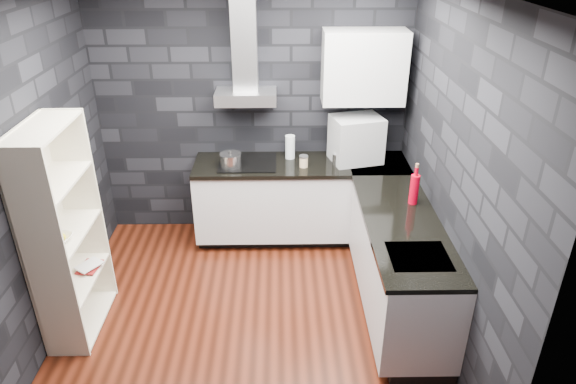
{
  "coord_description": "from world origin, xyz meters",
  "views": [
    {
      "loc": [
        0.28,
        -3.52,
        3.05
      ],
      "look_at": [
        0.35,
        0.45,
        1.0
      ],
      "focal_mm": 32.0,
      "sensor_mm": 36.0,
      "label": 1
    }
  ],
  "objects_px": {
    "pot": "(231,161)",
    "bookshelf": "(65,234)",
    "fruit_bowl": "(57,239)",
    "appliance_garage": "(356,140)",
    "storage_jar": "(304,162)",
    "red_bottle": "(414,189)",
    "glass_vase": "(290,147)",
    "utensil_crock": "(337,159)"
  },
  "relations": [
    {
      "from": "red_bottle",
      "to": "bookshelf",
      "type": "distance_m",
      "value": 2.9
    },
    {
      "from": "pot",
      "to": "utensil_crock",
      "type": "xyz_separation_m",
      "value": [
        1.07,
        0.05,
        -0.01
      ]
    },
    {
      "from": "pot",
      "to": "storage_jar",
      "type": "relative_size",
      "value": 2.0
    },
    {
      "from": "appliance_garage",
      "to": "bookshelf",
      "type": "height_order",
      "value": "bookshelf"
    },
    {
      "from": "appliance_garage",
      "to": "fruit_bowl",
      "type": "relative_size",
      "value": 2.33
    },
    {
      "from": "pot",
      "to": "storage_jar",
      "type": "xyz_separation_m",
      "value": [
        0.73,
        0.0,
        -0.02
      ]
    },
    {
      "from": "red_bottle",
      "to": "storage_jar",
      "type": "bearing_deg",
      "value": 139.59
    },
    {
      "from": "red_bottle",
      "to": "glass_vase",
      "type": "bearing_deg",
      "value": 136.2
    },
    {
      "from": "glass_vase",
      "to": "fruit_bowl",
      "type": "distance_m",
      "value": 2.42
    },
    {
      "from": "utensil_crock",
      "to": "red_bottle",
      "type": "xyz_separation_m",
      "value": [
        0.58,
        -0.83,
        0.07
      ]
    },
    {
      "from": "utensil_crock",
      "to": "bookshelf",
      "type": "relative_size",
      "value": 0.07
    },
    {
      "from": "pot",
      "to": "glass_vase",
      "type": "xyz_separation_m",
      "value": [
        0.6,
        0.23,
        0.05
      ]
    },
    {
      "from": "glass_vase",
      "to": "utensil_crock",
      "type": "xyz_separation_m",
      "value": [
        0.47,
        -0.18,
        -0.06
      ]
    },
    {
      "from": "storage_jar",
      "to": "appliance_garage",
      "type": "height_order",
      "value": "appliance_garage"
    },
    {
      "from": "pot",
      "to": "appliance_garage",
      "type": "xyz_separation_m",
      "value": [
        1.27,
        0.16,
        0.15
      ]
    },
    {
      "from": "pot",
      "to": "bookshelf",
      "type": "height_order",
      "value": "bookshelf"
    },
    {
      "from": "glass_vase",
      "to": "red_bottle",
      "type": "bearing_deg",
      "value": -43.8
    },
    {
      "from": "bookshelf",
      "to": "fruit_bowl",
      "type": "relative_size",
      "value": 8.63
    },
    {
      "from": "appliance_garage",
      "to": "glass_vase",
      "type": "bearing_deg",
      "value": 159.48
    },
    {
      "from": "pot",
      "to": "fruit_bowl",
      "type": "height_order",
      "value": "pot"
    },
    {
      "from": "storage_jar",
      "to": "appliance_garage",
      "type": "xyz_separation_m",
      "value": [
        0.54,
        0.15,
        0.17
      ]
    },
    {
      "from": "appliance_garage",
      "to": "fruit_bowl",
      "type": "height_order",
      "value": "appliance_garage"
    },
    {
      "from": "storage_jar",
      "to": "appliance_garage",
      "type": "relative_size",
      "value": 0.21
    },
    {
      "from": "utensil_crock",
      "to": "appliance_garage",
      "type": "bearing_deg",
      "value": 28.38
    },
    {
      "from": "bookshelf",
      "to": "appliance_garage",
      "type": "bearing_deg",
      "value": 37.37
    },
    {
      "from": "glass_vase",
      "to": "appliance_garage",
      "type": "xyz_separation_m",
      "value": [
        0.67,
        -0.07,
        0.1
      ]
    },
    {
      "from": "fruit_bowl",
      "to": "pot",
      "type": "bearing_deg",
      "value": 48.77
    },
    {
      "from": "pot",
      "to": "appliance_garage",
      "type": "height_order",
      "value": "appliance_garage"
    },
    {
      "from": "storage_jar",
      "to": "appliance_garage",
      "type": "bearing_deg",
      "value": 15.95
    },
    {
      "from": "pot",
      "to": "bookshelf",
      "type": "xyz_separation_m",
      "value": [
        -1.21,
        -1.24,
        -0.07
      ]
    },
    {
      "from": "glass_vase",
      "to": "storage_jar",
      "type": "height_order",
      "value": "glass_vase"
    },
    {
      "from": "bookshelf",
      "to": "fruit_bowl",
      "type": "bearing_deg",
      "value": -82.1
    },
    {
      "from": "pot",
      "to": "red_bottle",
      "type": "distance_m",
      "value": 1.83
    },
    {
      "from": "fruit_bowl",
      "to": "appliance_garage",
      "type": "bearing_deg",
      "value": 31.78
    },
    {
      "from": "pot",
      "to": "fruit_bowl",
      "type": "distance_m",
      "value": 1.83
    },
    {
      "from": "appliance_garage",
      "to": "red_bottle",
      "type": "distance_m",
      "value": 1.02
    },
    {
      "from": "utensil_crock",
      "to": "fruit_bowl",
      "type": "bearing_deg",
      "value": -147.93
    },
    {
      "from": "storage_jar",
      "to": "appliance_garage",
      "type": "distance_m",
      "value": 0.59
    },
    {
      "from": "pot",
      "to": "bookshelf",
      "type": "relative_size",
      "value": 0.12
    },
    {
      "from": "storage_jar",
      "to": "bookshelf",
      "type": "distance_m",
      "value": 2.31
    },
    {
      "from": "pot",
      "to": "utensil_crock",
      "type": "bearing_deg",
      "value": 2.67
    },
    {
      "from": "appliance_garage",
      "to": "bookshelf",
      "type": "xyz_separation_m",
      "value": [
        -2.48,
        -1.4,
        -0.22
      ]
    }
  ]
}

